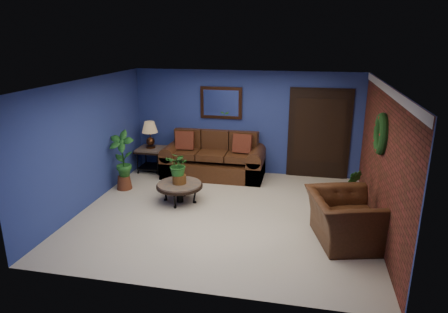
% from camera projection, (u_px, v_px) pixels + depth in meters
% --- Properties ---
extents(floor, '(5.50, 5.50, 0.00)m').
position_uv_depth(floor, '(225.00, 213.00, 7.70)').
color(floor, beige).
rests_on(floor, ground).
extents(wall_back, '(5.50, 0.04, 2.50)m').
position_uv_depth(wall_back, '(246.00, 123.00, 9.67)').
color(wall_back, navy).
rests_on(wall_back, ground).
extents(wall_left, '(0.04, 5.00, 2.50)m').
position_uv_depth(wall_left, '(88.00, 143.00, 7.87)').
color(wall_left, navy).
rests_on(wall_left, ground).
extents(wall_right_brick, '(0.04, 5.00, 2.50)m').
position_uv_depth(wall_right_brick, '(382.00, 160.00, 6.79)').
color(wall_right_brick, maroon).
rests_on(wall_right_brick, ground).
extents(ceiling, '(5.50, 5.00, 0.02)m').
position_uv_depth(ceiling, '(225.00, 82.00, 6.97)').
color(ceiling, white).
rests_on(ceiling, wall_back).
extents(crown_molding, '(0.03, 5.00, 0.14)m').
position_uv_depth(crown_molding, '(389.00, 91.00, 6.45)').
color(crown_molding, white).
rests_on(crown_molding, wall_right_brick).
extents(wall_mirror, '(1.02, 0.06, 0.77)m').
position_uv_depth(wall_mirror, '(221.00, 103.00, 9.61)').
color(wall_mirror, '#462412').
rests_on(wall_mirror, wall_back).
extents(closet_door, '(1.44, 0.06, 2.18)m').
position_uv_depth(closet_door, '(319.00, 135.00, 9.36)').
color(closet_door, black).
rests_on(closet_door, wall_back).
extents(wreath, '(0.16, 0.72, 0.72)m').
position_uv_depth(wreath, '(381.00, 134.00, 6.72)').
color(wreath, black).
rests_on(wreath, wall_right_brick).
extents(sofa, '(2.41, 1.04, 1.08)m').
position_uv_depth(sofa, '(214.00, 161.00, 9.69)').
color(sofa, '#482514').
rests_on(sofa, ground).
extents(coffee_table, '(0.95, 0.95, 0.41)m').
position_uv_depth(coffee_table, '(180.00, 186.00, 8.13)').
color(coffee_table, '#4A4641').
rests_on(coffee_table, ground).
extents(end_table, '(0.67, 0.67, 0.61)m').
position_uv_depth(end_table, '(151.00, 153.00, 9.93)').
color(end_table, '#4A4641').
rests_on(end_table, ground).
extents(table_lamp, '(0.38, 0.38, 0.64)m').
position_uv_depth(table_lamp, '(150.00, 132.00, 9.77)').
color(table_lamp, '#462412').
rests_on(table_lamp, end_table).
extents(side_chair, '(0.48, 0.48, 0.93)m').
position_uv_depth(side_chair, '(247.00, 156.00, 9.51)').
color(side_chair, brown).
rests_on(side_chair, ground).
extents(armchair, '(1.37, 1.49, 0.81)m').
position_uv_depth(armchair, '(345.00, 219.00, 6.55)').
color(armchair, '#482514').
rests_on(armchair, ground).
extents(coffee_plant, '(0.56, 0.51, 0.67)m').
position_uv_depth(coffee_plant, '(179.00, 166.00, 8.00)').
color(coffee_plant, brown).
rests_on(coffee_plant, coffee_table).
extents(floor_plant, '(0.41, 0.34, 0.85)m').
position_uv_depth(floor_plant, '(350.00, 189.00, 7.71)').
color(floor_plant, brown).
rests_on(floor_plant, ground).
extents(tall_plant, '(0.58, 0.41, 1.32)m').
position_uv_depth(tall_plant, '(122.00, 159.00, 8.72)').
color(tall_plant, brown).
rests_on(tall_plant, ground).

